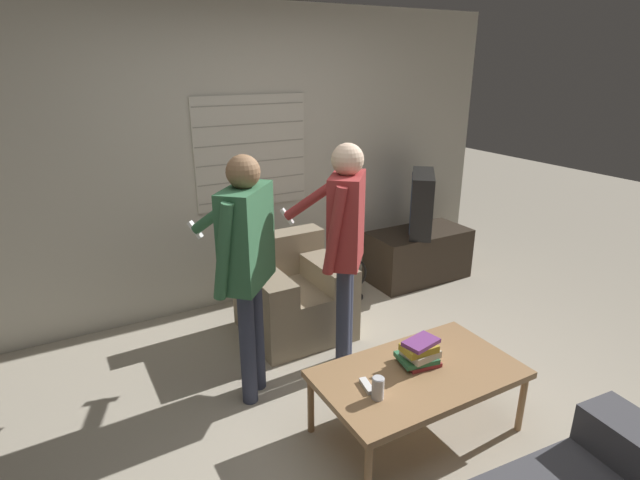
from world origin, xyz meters
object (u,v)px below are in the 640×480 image
Objects in this scene: tv at (421,203)px; spare_remote at (367,386)px; coffee_table at (419,376)px; armchair_beige at (292,294)px; person_left_standing at (246,252)px; person_right_standing at (345,233)px; soda_can at (378,388)px; floor_fan at (353,280)px; book_stack at (419,353)px.

tv is 2.52m from spare_remote.
spare_remote is (-0.35, 0.02, 0.05)m from coffee_table.
spare_remote is at bearing 176.83° from coffee_table.
armchair_beige is at bearing 91.23° from spare_remote.
armchair_beige is 0.48× the size of person_left_standing.
soda_can is (-0.33, -0.88, -0.54)m from person_right_standing.
tv is at bearing 50.38° from coffee_table.
person_left_standing is 1.81m from floor_fan.
coffee_table is 2.31m from tv.
person_right_standing reaches higher than floor_fan.
book_stack reaches higher than soda_can.
tv reaches higher than spare_remote.
coffee_table is 0.37m from soda_can.
person_right_standing is at bearing 69.45° from soda_can.
floor_fan is at bearing -45.89° from tv.
soda_can is at bearing -119.09° from floor_fan.
book_stack is at bearing -135.39° from person_right_standing.
person_left_standing is at bearing 125.76° from spare_remote.
book_stack is at bearing 52.81° from coffee_table.
soda_can reaches higher than floor_fan.
armchair_beige reaches higher than spare_remote.
armchair_beige is 1.44m from coffee_table.
person_right_standing is 1.38m from floor_fan.
tv is 2.58m from soda_can.
coffee_table is at bearing -110.61° from floor_fan.
floor_fan is at bearing -162.35° from armchair_beige.
person_right_standing is 1.03m from spare_remote.
person_right_standing is 12.77× the size of soda_can.
armchair_beige is 2.03× the size of floor_fan.
armchair_beige is 1.22× the size of tv.
coffee_table is at bearing -127.19° from book_stack.
tv reaches higher than armchair_beige.
spare_remote is at bearing -6.60° from tv.
person_left_standing is 6.41× the size of book_stack.
floor_fan is (0.63, 1.68, -0.20)m from coffee_table.
tv is 4.69× the size of spare_remote.
book_stack is at bearing 19.46° from soda_can.
book_stack reaches higher than spare_remote.
armchair_beige reaches higher than book_stack.
soda_can is at bearing -166.84° from coffee_table.
person_left_standing reaches higher than spare_remote.
soda_can is at bearing -114.76° from person_left_standing.
person_right_standing is (-1.46, -0.95, 0.22)m from tv.
person_left_standing is 0.99× the size of person_right_standing.
spare_remote is (0.36, -0.78, -0.58)m from person_left_standing.
armchair_beige is 0.95m from person_right_standing.
spare_remote reaches higher than coffee_table.
armchair_beige is 0.79m from floor_fan.
coffee_table is 1.85× the size of tv.
soda_can is 0.11m from spare_remote.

